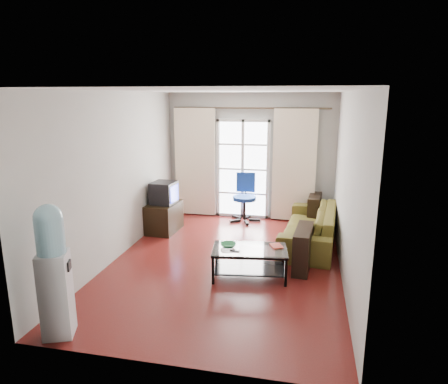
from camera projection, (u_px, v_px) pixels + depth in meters
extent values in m
plane|color=maroon|center=(225.00, 262.00, 6.46)|extent=(5.20, 5.20, 0.00)
plane|color=white|center=(226.00, 91.00, 5.82)|extent=(5.20, 5.20, 0.00)
cube|color=#B0AEA7|center=(250.00, 157.00, 8.61)|extent=(3.60, 0.02, 2.70)
cube|color=#B0AEA7|center=(168.00, 238.00, 3.67)|extent=(3.60, 0.02, 2.70)
cube|color=#B0AEA7|center=(118.00, 176.00, 6.51)|extent=(0.02, 5.20, 2.70)
cube|color=#B0AEA7|center=(347.00, 186.00, 5.78)|extent=(0.02, 5.20, 2.70)
cube|color=white|center=(243.00, 169.00, 8.67)|extent=(1.01, 0.02, 2.04)
cube|color=white|center=(243.00, 169.00, 8.65)|extent=(1.16, 0.06, 2.15)
cylinder|color=#4C3F2D|center=(250.00, 108.00, 8.28)|extent=(3.30, 0.04, 0.04)
cube|color=#FFEECD|center=(195.00, 162.00, 8.78)|extent=(0.90, 0.07, 2.35)
cube|color=#FFEECD|center=(294.00, 166.00, 8.34)|extent=(0.90, 0.07, 2.35)
cube|color=gray|center=(285.00, 205.00, 8.59)|extent=(0.64, 0.12, 0.64)
imported|color=olive|center=(310.00, 226.00, 7.24)|extent=(2.39, 1.25, 0.65)
cube|color=silver|center=(250.00, 249.00, 5.85)|extent=(1.16, 0.76, 0.01)
cube|color=black|center=(249.00, 268.00, 5.92)|extent=(1.09, 0.70, 0.01)
cube|color=black|center=(213.00, 270.00, 5.67)|extent=(0.05, 0.05, 0.43)
cube|color=black|center=(286.00, 272.00, 5.59)|extent=(0.05, 0.05, 0.43)
cube|color=black|center=(217.00, 255.00, 6.21)|extent=(0.05, 0.05, 0.43)
cube|color=black|center=(283.00, 256.00, 6.14)|extent=(0.05, 0.05, 0.43)
imported|color=#2F834E|center=(228.00, 245.00, 5.91)|extent=(0.38, 0.38, 0.06)
imported|color=red|center=(271.00, 246.00, 5.92)|extent=(0.32, 0.33, 0.02)
cube|color=black|center=(235.00, 251.00, 5.74)|extent=(0.14, 0.05, 0.02)
cube|color=black|center=(164.00, 217.00, 7.90)|extent=(0.57, 0.81, 0.57)
cube|color=black|center=(164.00, 193.00, 7.77)|extent=(0.47, 0.50, 0.43)
cube|color=#0C19E5|center=(174.00, 194.00, 7.71)|extent=(0.05, 0.37, 0.32)
cube|color=black|center=(155.00, 192.00, 7.82)|extent=(0.16, 0.33, 0.28)
cylinder|color=black|center=(244.00, 209.00, 8.55)|extent=(0.06, 0.06, 0.52)
cylinder|color=navy|center=(244.00, 198.00, 8.49)|extent=(0.49, 0.49, 0.08)
cube|color=navy|center=(246.00, 182.00, 8.63)|extent=(0.41, 0.08, 0.43)
cube|color=silver|center=(56.00, 295.00, 4.39)|extent=(0.40, 0.40, 0.98)
cylinder|color=#84BACC|center=(50.00, 236.00, 4.23)|extent=(0.30, 0.30, 0.39)
sphere|color=#84BACC|center=(48.00, 218.00, 4.19)|extent=(0.30, 0.30, 0.30)
cube|color=black|center=(68.00, 265.00, 4.34)|extent=(0.08, 0.13, 0.10)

